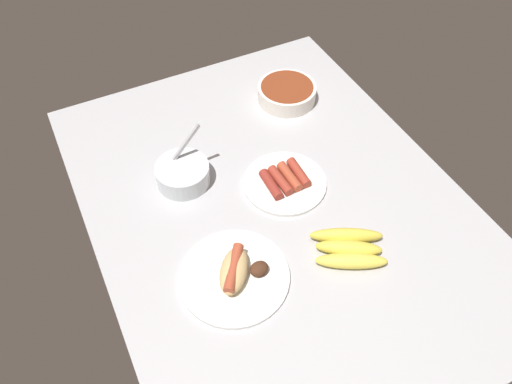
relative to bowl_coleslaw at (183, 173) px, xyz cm
name	(u,v)px	position (x,y,z in cm)	size (l,w,h in cm)	color
ground_plane	(276,206)	(-16.98, -18.29, -4.58)	(120.00, 90.00, 3.00)	#B2B2B7
bowl_coleslaw	(183,173)	(0.00, 0.00, 0.00)	(13.94, 13.99, 15.18)	silver
plate_hotdog_assembled	(235,274)	(-32.10, 0.13, -1.43)	(24.92, 24.92, 5.61)	white
plate_sausages	(285,181)	(-12.77, -23.06, -1.98)	(21.65, 21.65, 3.53)	white
bowl_chili	(287,92)	(16.86, -39.87, -0.37)	(17.48, 17.48, 4.94)	white
banana_bunch	(349,248)	(-37.64, -26.19, -1.26)	(17.27, 19.34, 3.91)	#E5D14C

